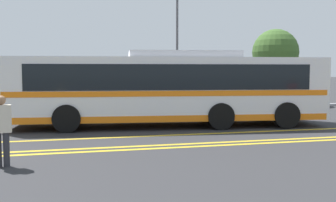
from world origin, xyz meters
TOP-DOWN VIEW (x-y plane):
  - ground_plane at (0.00, 0.00)m, footprint 220.00×220.00m
  - lane_strip_0 at (0.92, -2.58)m, footprint 32.15×0.20m
  - lane_strip_1 at (0.92, -4.25)m, footprint 32.15×0.20m
  - lane_strip_2 at (0.92, -4.70)m, footprint 32.15×0.20m
  - curb_strip at (0.92, 5.89)m, footprint 40.15×0.36m
  - transit_bus at (0.93, -0.38)m, footprint 12.65×3.95m
  - parked_car_1 at (-5.15, 4.39)m, footprint 5.00×2.10m
  - parked_car_2 at (0.92, 4.03)m, footprint 4.70×2.31m
  - parked_car_3 at (6.39, 4.03)m, footprint 4.24×2.08m
  - pedestrian_0 at (-4.33, -5.93)m, footprint 0.44×0.26m
  - street_lamp at (3.30, 6.99)m, footprint 0.48×0.48m
  - tree_0 at (10.03, 7.63)m, footprint 2.95×2.95m

SIDE VIEW (x-z plane):
  - ground_plane at x=0.00m, z-range 0.00..0.00m
  - lane_strip_0 at x=0.92m, z-range 0.00..0.01m
  - lane_strip_1 at x=0.92m, z-range 0.00..0.01m
  - lane_strip_2 at x=0.92m, z-range 0.00..0.01m
  - curb_strip at x=0.92m, z-range 0.00..0.15m
  - parked_car_3 at x=6.39m, z-range 0.02..1.30m
  - parked_car_1 at x=-5.15m, z-range 0.01..1.42m
  - parked_car_2 at x=0.92m, z-range 0.00..1.54m
  - pedestrian_0 at x=-4.33m, z-range 0.11..1.73m
  - transit_bus at x=0.93m, z-range 0.07..3.01m
  - tree_0 at x=10.03m, z-range 0.94..5.81m
  - street_lamp at x=3.30m, z-range 1.42..8.58m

